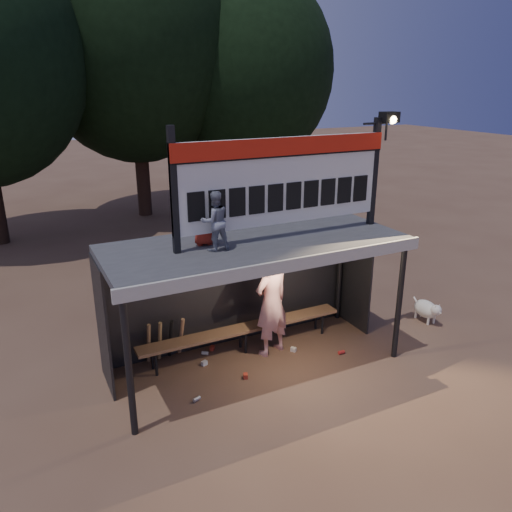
{
  "coord_description": "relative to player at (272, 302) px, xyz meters",
  "views": [
    {
      "loc": [
        -3.49,
        -7.01,
        4.79
      ],
      "look_at": [
        0.2,
        0.4,
        1.9
      ],
      "focal_mm": 35.0,
      "sensor_mm": 36.0,
      "label": 1
    }
  ],
  "objects": [
    {
      "name": "tree_mid",
      "position": [
        0.56,
        11.25,
        5.14
      ],
      "size": [
        7.22,
        7.22,
        10.36
      ],
      "color": "#321E16",
      "rests_on": "ground"
    },
    {
      "name": "scoreboard_assembly",
      "position": [
        0.12,
        -0.26,
        2.3
      ],
      "size": [
        4.1,
        0.27,
        1.99
      ],
      "color": "black",
      "rests_on": "dugout_shelter"
    },
    {
      "name": "bench",
      "position": [
        -0.44,
        0.3,
        -0.59
      ],
      "size": [
        4.0,
        0.35,
        0.48
      ],
      "color": "brown",
      "rests_on": "ground"
    },
    {
      "name": "dugout_shelter",
      "position": [
        -0.44,
        -0.0,
        0.82
      ],
      "size": [
        5.1,
        2.08,
        2.32
      ],
      "color": "#38383A",
      "rests_on": "ground"
    },
    {
      "name": "child_b",
      "position": [
        -1.26,
        -0.05,
        1.74
      ],
      "size": [
        0.46,
        0.32,
        0.89
      ],
      "primitive_type": "imported",
      "rotation": [
        0.0,
        0.0,
        3.05
      ],
      "color": "maroon",
      "rests_on": "dugout_shelter"
    },
    {
      "name": "child_a",
      "position": [
        -1.21,
        -0.38,
        1.76
      ],
      "size": [
        0.45,
        0.35,
        0.93
      ],
      "primitive_type": "imported",
      "rotation": [
        0.0,
        0.0,
        3.14
      ],
      "color": "gray",
      "rests_on": "dugout_shelter"
    },
    {
      "name": "bats",
      "position": [
        -1.85,
        0.57,
        -0.6
      ],
      "size": [
        0.67,
        0.35,
        0.84
      ],
      "color": "olive",
      "rests_on": "ground"
    },
    {
      "name": "litter",
      "position": [
        -0.64,
        -0.15,
        -0.99
      ],
      "size": [
        3.04,
        1.49,
        0.08
      ],
      "color": "#A62B1C",
      "rests_on": "ground"
    },
    {
      "name": "player",
      "position": [
        0.0,
        0.0,
        0.0
      ],
      "size": [
        0.86,
        0.68,
        2.05
      ],
      "primitive_type": "imported",
      "rotation": [
        0.0,
        0.0,
        3.43
      ],
      "color": "white",
      "rests_on": "ground"
    },
    {
      "name": "dog",
      "position": [
        3.54,
        -0.34,
        -0.75
      ],
      "size": [
        0.36,
        0.81,
        0.49
      ],
      "color": "silver",
      "rests_on": "ground"
    },
    {
      "name": "tree_right",
      "position": [
        4.56,
        10.25,
        4.16
      ],
      "size": [
        6.08,
        6.08,
        8.72
      ],
      "color": "black",
      "rests_on": "ground"
    },
    {
      "name": "ground",
      "position": [
        -0.44,
        -0.25,
        -1.03
      ],
      "size": [
        80.0,
        80.0,
        0.0
      ],
      "primitive_type": "plane",
      "color": "#513728",
      "rests_on": "ground"
    }
  ]
}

